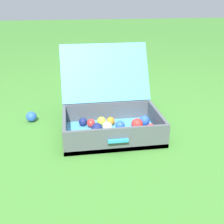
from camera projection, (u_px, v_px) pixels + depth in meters
ground_plane at (123, 141)px, 1.60m from camera, size 16.00×16.00×0.00m
open_suitcase at (111, 114)px, 1.69m from camera, size 0.57×0.61×0.48m
stray_ball_on_grass at (31, 117)px, 1.84m from camera, size 0.07×0.07×0.07m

